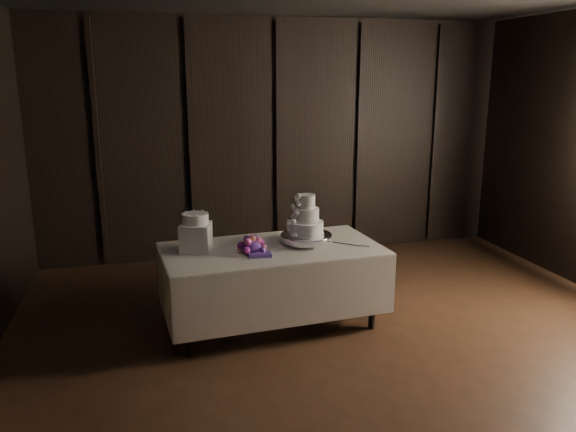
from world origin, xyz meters
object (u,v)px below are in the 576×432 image
(cake_stand, at_px, (306,239))
(box_pedestal, at_px, (196,237))
(small_cake, at_px, (195,219))
(display_table, at_px, (272,283))
(bouquet, at_px, (252,245))
(wedding_cake, at_px, (304,219))

(cake_stand, xyz_separation_m, box_pedestal, (-1.02, 0.04, 0.08))
(cake_stand, distance_m, small_cake, 1.05)
(cake_stand, xyz_separation_m, small_cake, (-1.02, 0.04, 0.25))
(display_table, distance_m, bouquet, 0.47)
(display_table, relative_size, box_pedestal, 7.95)
(wedding_cake, xyz_separation_m, box_pedestal, (-0.99, 0.05, -0.12))
(wedding_cake, bearing_deg, display_table, 168.71)
(box_pedestal, distance_m, small_cake, 0.17)
(cake_stand, height_order, bouquet, bouquet)
(bouquet, bearing_deg, small_cake, 158.45)
(cake_stand, xyz_separation_m, wedding_cake, (-0.03, -0.02, 0.20))
(cake_stand, bearing_deg, wedding_cake, -150.26)
(bouquet, relative_size, small_cake, 1.73)
(bouquet, bearing_deg, box_pedestal, 158.45)
(cake_stand, bearing_deg, display_table, -172.90)
(small_cake, bearing_deg, display_table, -6.52)
(display_table, bearing_deg, cake_stand, 2.53)
(box_pedestal, bearing_deg, wedding_cake, -3.01)
(display_table, distance_m, box_pedestal, 0.83)
(bouquet, xyz_separation_m, box_pedestal, (-0.47, 0.19, 0.06))
(wedding_cake, bearing_deg, cake_stand, 13.65)
(cake_stand, height_order, box_pedestal, box_pedestal)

